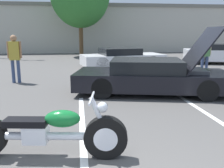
# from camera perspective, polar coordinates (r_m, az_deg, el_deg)

# --- Properties ---
(parking_stripe_middle) EXTENTS (0.12, 5.04, 0.01)m
(parking_stripe_middle) POSITION_cam_1_polar(r_m,az_deg,el_deg) (4.94, -6.73, -10.69)
(parking_stripe_middle) COLOR white
(parking_stripe_middle) RESTS_ON ground
(parking_stripe_back) EXTENTS (0.12, 5.04, 0.01)m
(parking_stripe_back) POSITION_cam_1_polar(r_m,az_deg,el_deg) (5.75, 24.11, -8.36)
(parking_stripe_back) COLOR white
(parking_stripe_back) RESTS_ON ground
(far_building) EXTENTS (32.00, 4.20, 4.40)m
(far_building) POSITION_cam_1_polar(r_m,az_deg,el_deg) (24.81, -7.82, 12.76)
(far_building) COLOR #B2AD9E
(far_building) RESTS_ON ground
(motorcycle) EXTENTS (2.49, 0.76, 0.96)m
(motorcycle) POSITION_cam_1_polar(r_m,az_deg,el_deg) (3.96, -15.14, -10.69)
(motorcycle) COLOR black
(motorcycle) RESTS_ON ground
(show_car_hood_open) EXTENTS (5.01, 2.88, 2.04)m
(show_car_hood_open) POSITION_cam_1_polar(r_m,az_deg,el_deg) (7.88, 9.26, 1.78)
(show_car_hood_open) COLOR black
(show_car_hood_open) RESTS_ON ground
(parked_car_left_row) EXTENTS (4.59, 2.51, 1.06)m
(parked_car_left_row) POSITION_cam_1_polar(r_m,az_deg,el_deg) (13.36, 2.36, 5.96)
(parked_car_left_row) COLOR white
(parked_car_left_row) RESTS_ON ground
(parked_car_right_row) EXTENTS (4.81, 2.86, 1.19)m
(parked_car_right_row) POSITION_cam_1_polar(r_m,az_deg,el_deg) (16.62, 24.03, 6.33)
(parked_car_right_row) COLOR silver
(parked_car_right_row) RESTS_ON ground
(spectator_near_motorcycle) EXTENTS (0.52, 0.23, 1.78)m
(spectator_near_motorcycle) POSITION_cam_1_polar(r_m,az_deg,el_deg) (9.97, -21.37, 6.30)
(spectator_near_motorcycle) COLOR #38476B
(spectator_near_motorcycle) RESTS_ON ground
(spectator_by_show_car) EXTENTS (0.52, 0.24, 1.80)m
(spectator_by_show_car) POSITION_cam_1_polar(r_m,az_deg,el_deg) (11.31, 20.55, 6.99)
(spectator_by_show_car) COLOR #38476B
(spectator_by_show_car) RESTS_ON ground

